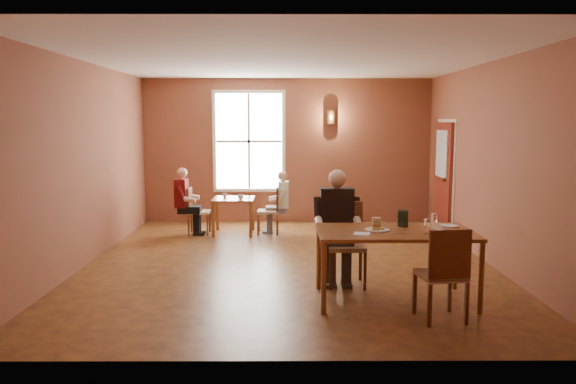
{
  "coord_description": "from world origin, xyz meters",
  "views": [
    {
      "loc": [
        -0.04,
        -8.27,
        2.13
      ],
      "look_at": [
        0.0,
        0.2,
        1.05
      ],
      "focal_mm": 35.0,
      "sensor_mm": 36.0,
      "label": 1
    }
  ],
  "objects_px": {
    "chair_diner_main": "(346,245)",
    "chair_diner_maroon": "(199,211)",
    "main_table": "(394,266)",
    "diner_main": "(347,231)",
    "diner_maroon": "(197,202)",
    "second_table": "(234,216)",
    "chair_empty": "(441,273)",
    "diner_white": "(269,204)",
    "chair_diner_white": "(268,210)"
  },
  "relations": [
    {
      "from": "chair_diner_main",
      "to": "diner_main",
      "type": "height_order",
      "value": "diner_main"
    },
    {
      "from": "main_table",
      "to": "diner_main",
      "type": "distance_m",
      "value": 0.85
    },
    {
      "from": "diner_main",
      "to": "chair_diner_maroon",
      "type": "distance_m",
      "value": 4.17
    },
    {
      "from": "main_table",
      "to": "second_table",
      "type": "relative_size",
      "value": 2.35
    },
    {
      "from": "main_table",
      "to": "chair_empty",
      "type": "bearing_deg",
      "value": -59.19
    },
    {
      "from": "chair_diner_main",
      "to": "diner_maroon",
      "type": "relative_size",
      "value": 0.88
    },
    {
      "from": "main_table",
      "to": "chair_diner_main",
      "type": "height_order",
      "value": "chair_diner_main"
    },
    {
      "from": "diner_white",
      "to": "main_table",
      "type": "bearing_deg",
      "value": -158.35
    },
    {
      "from": "chair_diner_main",
      "to": "chair_empty",
      "type": "distance_m",
      "value": 1.55
    },
    {
      "from": "chair_diner_main",
      "to": "second_table",
      "type": "height_order",
      "value": "chair_diner_main"
    },
    {
      "from": "chair_diner_maroon",
      "to": "chair_diner_main",
      "type": "bearing_deg",
      "value": 35.79
    },
    {
      "from": "chair_diner_main",
      "to": "diner_white",
      "type": "distance_m",
      "value": 3.53
    },
    {
      "from": "chair_diner_white",
      "to": "chair_diner_main",
      "type": "bearing_deg",
      "value": -161.54
    },
    {
      "from": "chair_diner_white",
      "to": "chair_diner_maroon",
      "type": "relative_size",
      "value": 1.02
    },
    {
      "from": "main_table",
      "to": "diner_white",
      "type": "bearing_deg",
      "value": 111.65
    },
    {
      "from": "second_table",
      "to": "main_table",
      "type": "bearing_deg",
      "value": -60.47
    },
    {
      "from": "chair_diner_maroon",
      "to": "diner_maroon",
      "type": "distance_m",
      "value": 0.18
    },
    {
      "from": "main_table",
      "to": "chair_diner_main",
      "type": "bearing_deg",
      "value": 127.57
    },
    {
      "from": "chair_diner_white",
      "to": "diner_maroon",
      "type": "xyz_separation_m",
      "value": [
        -1.33,
        0.0,
        0.16
      ]
    },
    {
      "from": "second_table",
      "to": "diner_maroon",
      "type": "xyz_separation_m",
      "value": [
        -0.68,
        0.0,
        0.27
      ]
    },
    {
      "from": "chair_empty",
      "to": "diner_maroon",
      "type": "xyz_separation_m",
      "value": [
        -3.32,
        4.64,
        0.1
      ]
    },
    {
      "from": "second_table",
      "to": "diner_white",
      "type": "distance_m",
      "value": 0.72
    },
    {
      "from": "diner_main",
      "to": "diner_white",
      "type": "distance_m",
      "value": 3.56
    },
    {
      "from": "second_table",
      "to": "chair_empty",
      "type": "bearing_deg",
      "value": -60.29
    },
    {
      "from": "second_table",
      "to": "diner_maroon",
      "type": "bearing_deg",
      "value": 180.0
    },
    {
      "from": "chair_diner_main",
      "to": "chair_diner_maroon",
      "type": "height_order",
      "value": "chair_diner_main"
    },
    {
      "from": "diner_main",
      "to": "chair_diner_maroon",
      "type": "relative_size",
      "value": 1.64
    },
    {
      "from": "second_table",
      "to": "diner_white",
      "type": "height_order",
      "value": "diner_white"
    },
    {
      "from": "chair_diner_white",
      "to": "chair_diner_maroon",
      "type": "distance_m",
      "value": 1.3
    },
    {
      "from": "main_table",
      "to": "diner_maroon",
      "type": "relative_size",
      "value": 1.48
    },
    {
      "from": "second_table",
      "to": "diner_maroon",
      "type": "distance_m",
      "value": 0.73
    },
    {
      "from": "diner_main",
      "to": "diner_maroon",
      "type": "relative_size",
      "value": 1.18
    },
    {
      "from": "diner_main",
      "to": "main_table",
      "type": "bearing_deg",
      "value": 128.88
    },
    {
      "from": "second_table",
      "to": "chair_diner_maroon",
      "type": "xyz_separation_m",
      "value": [
        -0.65,
        0.0,
        0.1
      ]
    },
    {
      "from": "chair_diner_main",
      "to": "second_table",
      "type": "relative_size",
      "value": 1.39
    },
    {
      "from": "chair_diner_main",
      "to": "second_table",
      "type": "distance_m",
      "value": 3.8
    },
    {
      "from": "chair_diner_main",
      "to": "chair_diner_maroon",
      "type": "relative_size",
      "value": 1.22
    },
    {
      "from": "main_table",
      "to": "diner_main",
      "type": "relative_size",
      "value": 1.26
    },
    {
      "from": "main_table",
      "to": "chair_diner_main",
      "type": "distance_m",
      "value": 0.83
    },
    {
      "from": "chair_empty",
      "to": "diner_white",
      "type": "distance_m",
      "value": 5.03
    },
    {
      "from": "second_table",
      "to": "diner_main",
      "type": "bearing_deg",
      "value": -62.41
    },
    {
      "from": "diner_main",
      "to": "diner_white",
      "type": "relative_size",
      "value": 1.26
    },
    {
      "from": "chair_empty",
      "to": "diner_maroon",
      "type": "relative_size",
      "value": 0.84
    },
    {
      "from": "main_table",
      "to": "diner_maroon",
      "type": "height_order",
      "value": "diner_maroon"
    },
    {
      "from": "chair_diner_white",
      "to": "diner_maroon",
      "type": "relative_size",
      "value": 0.73
    },
    {
      "from": "diner_maroon",
      "to": "second_table",
      "type": "bearing_deg",
      "value": 90.0
    },
    {
      "from": "second_table",
      "to": "chair_diner_white",
      "type": "relative_size",
      "value": 0.86
    },
    {
      "from": "diner_maroon",
      "to": "diner_main",
      "type": "bearing_deg",
      "value": 35.88
    },
    {
      "from": "chair_diner_maroon",
      "to": "chair_diner_white",
      "type": "bearing_deg",
      "value": 90.0
    },
    {
      "from": "chair_empty",
      "to": "chair_diner_white",
      "type": "bearing_deg",
      "value": 104.47
    }
  ]
}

